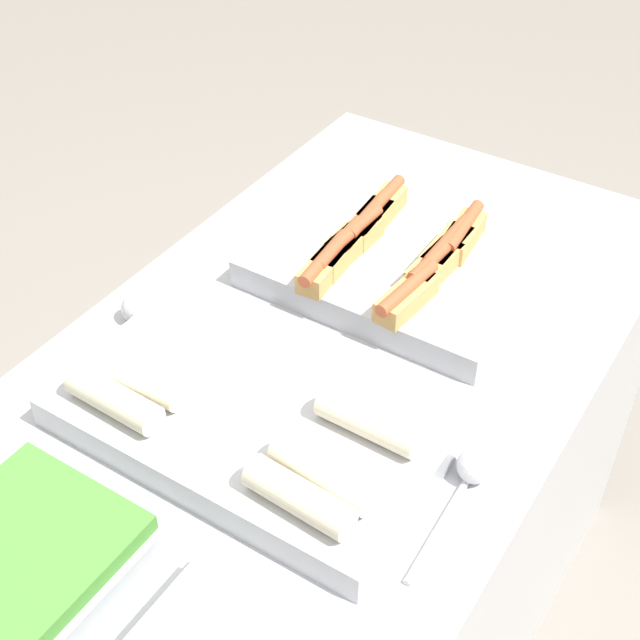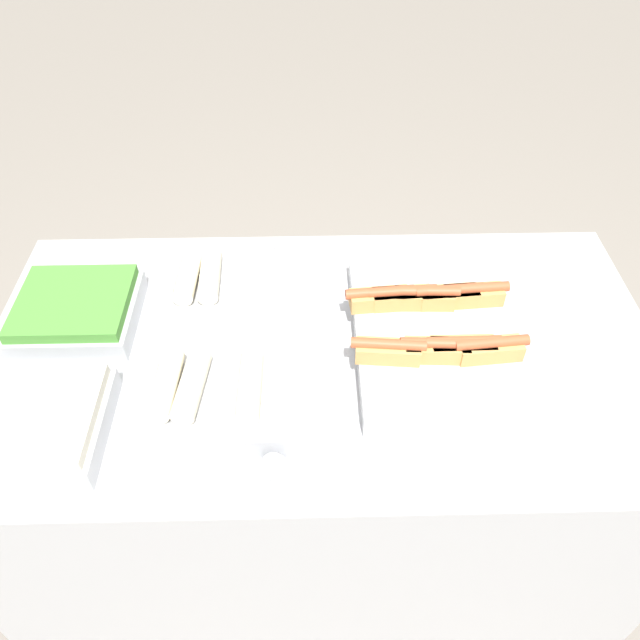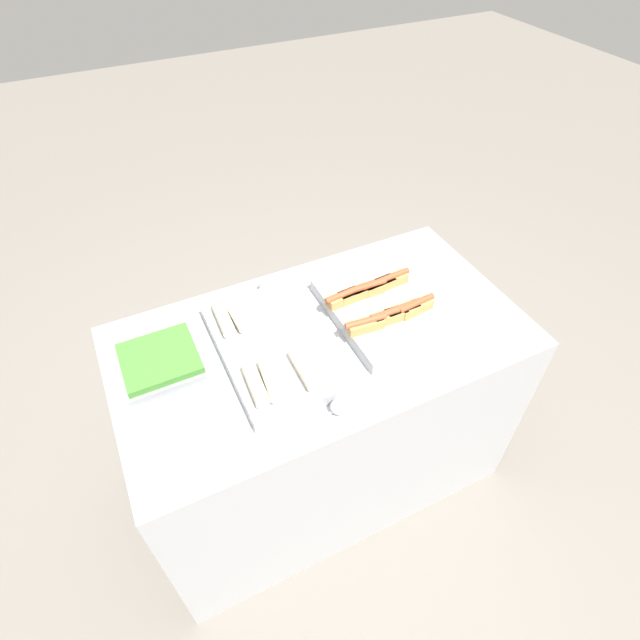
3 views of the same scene
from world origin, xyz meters
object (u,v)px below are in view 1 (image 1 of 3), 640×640
tray_hotdogs (391,265)px  tray_side_back (27,562)px  serving_spoon_near (470,474)px  serving_spoon_far (130,315)px  tray_wraps (257,414)px

tray_hotdogs → tray_side_back: tray_hotdogs is taller
serving_spoon_near → serving_spoon_far: same height
tray_wraps → serving_spoon_far: tray_wraps is taller
tray_hotdogs → serving_spoon_far: tray_hotdogs is taller
serving_spoon_near → tray_wraps: bearing=103.2°
tray_hotdogs → serving_spoon_near: (-0.33, -0.30, -0.02)m
tray_hotdogs → serving_spoon_near: 0.45m
tray_hotdogs → serving_spoon_far: bearing=137.2°
tray_hotdogs → tray_wraps: (-0.40, -0.01, -0.01)m
tray_wraps → serving_spoon_near: bearing=-76.8°
serving_spoon_near → serving_spoon_far: (0.00, 0.60, -0.00)m
serving_spoon_far → serving_spoon_near: bearing=-90.4°
tray_side_back → serving_spoon_far: bearing=27.2°
tray_side_back → serving_spoon_near: tray_side_back is taller
tray_hotdogs → tray_wraps: tray_hotdogs is taller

